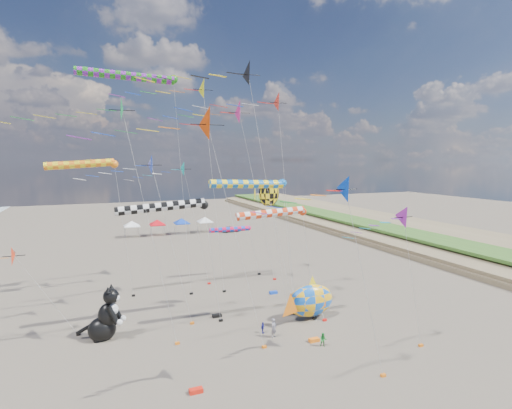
{
  "coord_description": "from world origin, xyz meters",
  "views": [
    {
      "loc": [
        -12.61,
        -22.25,
        15.4
      ],
      "look_at": [
        1.3,
        12.0,
        11.27
      ],
      "focal_mm": 28.0,
      "sensor_mm": 36.0,
      "label": 1
    }
  ],
  "objects": [
    {
      "name": "ground",
      "position": [
        0.0,
        0.0,
        0.0
      ],
      "size": [
        260.0,
        260.0,
        0.0
      ],
      "primitive_type": "plane",
      "color": "brown",
      "rests_on": "ground"
    },
    {
      "name": "delta_kite_0",
      "position": [
        8.76,
        1.85,
        10.84
      ],
      "size": [
        7.84,
        1.88,
        12.1
      ],
      "color": "purple",
      "rests_on": "ground"
    },
    {
      "name": "delta_kite_1",
      "position": [
        -4.19,
        24.71,
        14.09
      ],
      "size": [
        9.89,
        1.97,
        15.41
      ],
      "color": "#14C6B9",
      "rests_on": "ground"
    },
    {
      "name": "delta_kite_2",
      "position": [
        -12.2,
        9.86,
        18.92
      ],
      "size": [
        12.59,
        2.1,
        20.33
      ],
      "color": "#14813E",
      "rests_on": "ground"
    },
    {
      "name": "delta_kite_3",
      "position": [
        0.25,
        13.57,
        23.04
      ],
      "size": [
        13.99,
        2.62,
        24.62
      ],
      "color": "black",
      "rests_on": "ground"
    },
    {
      "name": "delta_kite_4",
      "position": [
        -19.69,
        14.9,
        7.17
      ],
      "size": [
        10.76,
        1.86,
        8.46
      ],
      "color": "#F33919",
      "rests_on": "ground"
    },
    {
      "name": "delta_kite_5",
      "position": [
        -4.52,
        6.52,
        17.91
      ],
      "size": [
        12.97,
        2.9,
        19.58
      ],
      "color": "#CE3801",
      "rests_on": "ground"
    },
    {
      "name": "delta_kite_6",
      "position": [
        -8.1,
        13.5,
        14.7
      ],
      "size": [
        8.88,
        1.99,
        16.02
      ],
      "color": "blue",
      "rests_on": "ground"
    },
    {
      "name": "delta_kite_7",
      "position": [
        3.86,
        16.79,
        21.06
      ],
      "size": [
        12.81,
        2.3,
        22.55
      ],
      "color": "red",
      "rests_on": "ground"
    },
    {
      "name": "delta_kite_8",
      "position": [
        4.63,
        23.31,
        21.01
      ],
      "size": [
        13.81,
        3.19,
        22.81
      ],
      "color": "#D51C75",
      "rests_on": "ground"
    },
    {
      "name": "delta_kite_9",
      "position": [
        0.58,
        -0.71,
        13.33
      ],
      "size": [
        10.52,
        1.87,
        14.61
      ],
      "color": "#0539C1",
      "rests_on": "ground"
    },
    {
      "name": "delta_kite_10",
      "position": [
        -2.96,
        21.14,
        22.65
      ],
      "size": [
        11.99,
        2.41,
        24.16
      ],
      "color": "yellow",
      "rests_on": "ground"
    },
    {
      "name": "windsock_0",
      "position": [
        1.02,
        12.41,
        13.12
      ],
      "size": [
        8.92,
        0.82,
        13.58
      ],
      "color": "#1261B5",
      "rests_on": "ground"
    },
    {
      "name": "windsock_1",
      "position": [
        3.75,
        26.27,
        6.42
      ],
      "size": [
        7.03,
        0.66,
        6.8
      ],
      "color": "#E71044",
      "rests_on": "ground"
    },
    {
      "name": "windsock_2",
      "position": [
        -13.48,
        23.61,
        14.91
      ],
      "size": [
        8.46,
        0.86,
        15.4
      ],
      "color": "orange",
      "rests_on": "ground"
    },
    {
      "name": "windsock_3",
      "position": [
        2.39,
        10.14,
        10.59
      ],
      "size": [
        8.14,
        0.76,
        11.03
      ],
      "color": "red",
      "rests_on": "ground"
    },
    {
      "name": "windsock_4",
      "position": [
        -6.85,
        13.08,
        11.27
      ],
      "size": [
        9.42,
        0.82,
        11.72
      ],
      "color": "black",
      "rests_on": "ground"
    },
    {
      "name": "windsock_5",
      "position": [
        -8.66,
        21.8,
        23.93
      ],
      "size": [
        11.43,
        0.94,
        24.46
      ],
      "color": "#1C7C16",
      "rests_on": "ground"
    },
    {
      "name": "angelfish_kite",
      "position": [
        3.36,
        14.07,
        11.98
      ],
      "size": [
        3.74,
        3.02,
        13.39
      ],
      "color": "yellow",
      "rests_on": "ground"
    },
    {
      "name": "cat_inflatable",
      "position": [
        -12.25,
        13.27,
        2.4
      ],
      "size": [
        3.97,
        2.98,
        4.81
      ],
      "primitive_type": null,
      "rotation": [
        0.0,
        0.0,
        -0.38
      ],
      "color": "black",
      "rests_on": "ground"
    },
    {
      "name": "fish_inflatable",
      "position": [
        6.32,
        10.4,
        1.85
      ],
      "size": [
        6.46,
        3.31,
        4.29
      ],
      "color": "blue",
      "rests_on": "ground"
    },
    {
      "name": "person_adult",
      "position": [
        1.38,
        8.06,
        0.84
      ],
      "size": [
        0.73,
        0.66,
        1.68
      ],
      "primitive_type": "imported",
      "rotation": [
        0.0,
        0.0,
        0.55
      ],
      "color": "gray",
      "rests_on": "ground"
    },
    {
      "name": "child_green",
      "position": [
        4.44,
        4.91,
        0.58
      ],
      "size": [
        0.71,
        0.67,
        1.16
      ],
      "primitive_type": "imported",
      "rotation": [
        0.0,
        0.0,
        -0.56
      ],
      "color": "#1F8C31",
      "rests_on": "ground"
    },
    {
      "name": "child_blue",
      "position": [
        0.8,
        9.16,
        0.51
      ],
      "size": [
        0.62,
        0.57,
        1.02
      ],
      "primitive_type": "imported",
      "rotation": [
        0.0,
        0.0,
        0.69
      ],
      "color": "#232695",
      "rests_on": "ground"
    },
    {
      "name": "kite_bag_0",
      "position": [
        4.2,
        5.97,
        0.15
      ],
      "size": [
        0.9,
        0.44,
        0.3
      ],
      "primitive_type": "cube",
      "color": "orange",
      "rests_on": "ground"
    },
    {
      "name": "kite_bag_1",
      "position": [
        -1.95,
        14.23,
        0.15
      ],
      "size": [
        0.9,
        0.44,
        0.3
      ],
      "primitive_type": "cube",
      "color": "black",
      "rests_on": "ground"
    },
    {
      "name": "kite_bag_2",
      "position": [
        6.09,
        18.42,
        0.15
      ],
      "size": [
        0.9,
        0.44,
        0.3
      ],
      "primitive_type": "cube",
      "color": "blue",
      "rests_on": "ground"
    },
    {
      "name": "kite_bag_3",
      "position": [
        -6.92,
        2.37,
        0.15
      ],
      "size": [
        0.9,
        0.44,
        0.3
      ],
      "primitive_type": "cube",
      "color": "red",
      "rests_on": "ground"
    },
    {
      "name": "tent_row",
      "position": [
        1.5,
        60.0,
        3.15
      ],
      "size": [
        19.2,
        4.2,
        3.8
      ],
      "color": "white",
      "rests_on": "ground"
    },
    {
      "name": "parked_car",
      "position": [
        14.07,
        58.0,
        0.64
      ],
      "size": [
        3.79,
        1.56,
        1.29
      ],
      "primitive_type": "imported",
      "rotation": [
        0.0,
        0.0,
        1.56
      ],
      "color": "#26262D",
      "rests_on": "ground"
    }
  ]
}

